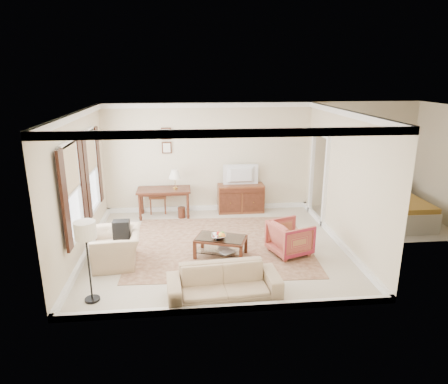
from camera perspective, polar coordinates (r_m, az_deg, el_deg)
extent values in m
cube|color=beige|center=(8.76, -1.12, -7.83)|extent=(5.50, 5.00, 0.01)
cube|color=white|center=(8.00, -1.24, 11.42)|extent=(5.50, 5.00, 0.01)
cube|color=beige|center=(10.69, -2.25, 4.89)|extent=(5.50, 0.01, 2.90)
cube|color=beige|center=(5.90, 0.77, -5.06)|extent=(5.50, 0.01, 2.90)
cube|color=beige|center=(8.51, -19.97, 0.79)|extent=(0.01, 5.00, 2.90)
cube|color=beige|center=(8.90, 16.77, 1.77)|extent=(0.01, 5.00, 2.90)
cube|color=beige|center=(10.94, 21.20, -3.89)|extent=(3.00, 2.70, 0.01)
cube|color=beige|center=(11.32, 28.78, 3.49)|extent=(0.01, 2.70, 2.90)
cube|color=#5A2E1E|center=(8.85, -0.53, -7.51)|extent=(3.97, 3.44, 0.01)
cube|color=#532617|center=(10.43, -8.59, 0.31)|extent=(1.37, 0.69, 0.05)
cylinder|color=#532617|center=(10.34, -11.91, -2.19)|extent=(0.07, 0.07, 0.70)
cylinder|color=#532617|center=(10.28, -5.18, -2.01)|extent=(0.07, 0.07, 0.70)
cylinder|color=#532617|center=(10.84, -11.64, -1.29)|extent=(0.07, 0.07, 0.70)
cylinder|color=#532617|center=(10.77, -5.22, -1.12)|extent=(0.07, 0.07, 0.70)
cube|color=brown|center=(10.78, 2.40, -0.89)|extent=(1.23, 0.47, 0.76)
imported|color=black|center=(10.55, 2.47, 3.36)|extent=(0.89, 0.51, 0.12)
cube|color=#532617|center=(8.17, -0.46, -6.71)|extent=(1.15, 0.89, 0.04)
cube|color=silver|center=(8.16, -0.46, -6.49)|extent=(1.07, 0.82, 0.01)
cube|color=silver|center=(8.27, -0.46, -8.27)|extent=(1.05, 0.79, 0.02)
cube|color=#532617|center=(8.14, -4.20, -8.35)|extent=(0.08, 0.08, 0.39)
cube|color=#532617|center=(7.92, 2.43, -9.06)|extent=(0.08, 0.08, 0.39)
cube|color=#532617|center=(8.60, -3.10, -6.90)|extent=(0.08, 0.08, 0.39)
cube|color=#532617|center=(8.39, 3.16, -7.53)|extent=(0.08, 0.08, 0.39)
imported|color=silver|center=(8.08, -0.79, -6.29)|extent=(0.42, 0.42, 0.10)
imported|color=brown|center=(8.36, -0.76, -7.80)|extent=(0.27, 0.14, 0.38)
imported|color=brown|center=(8.21, 0.08, -8.29)|extent=(0.17, 0.25, 0.38)
imported|color=maroon|center=(8.41, 9.43, -6.26)|extent=(0.92, 0.95, 0.77)
imported|color=tan|center=(8.14, -15.06, -6.95)|extent=(0.75, 1.08, 0.90)
cube|color=black|center=(8.14, -14.46, -5.01)|extent=(0.28, 0.36, 0.40)
imported|color=tan|center=(6.77, -0.03, -12.16)|extent=(1.91, 0.68, 0.73)
cylinder|color=black|center=(7.21, -18.28, -14.34)|extent=(0.25, 0.25, 0.04)
cylinder|color=black|center=(6.93, -18.72, -10.21)|extent=(0.03, 0.03, 1.17)
cylinder|color=silver|center=(6.67, -19.24, -5.16)|extent=(0.34, 0.34, 0.28)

